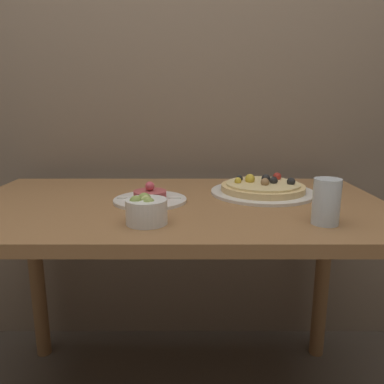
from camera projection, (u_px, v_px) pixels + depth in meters
The scene contains 6 objects.
back_wall at pixel (180, 48), 1.54m from camera, with size 8.00×0.05×2.60m.
dining_table at pixel (176, 234), 1.20m from camera, with size 1.33×0.74×0.78m.
pizza_plate at pixel (263, 188), 1.28m from camera, with size 0.35×0.35×0.06m.
tartare_plate at pixel (151, 198), 1.17m from camera, with size 0.23×0.23×0.06m.
small_bowl at pixel (147, 210), 0.95m from camera, with size 0.11×0.11×0.08m.
drinking_glass at pixel (327, 202), 0.94m from camera, with size 0.07×0.07×0.12m.
Camera 1 is at (0.05, -0.77, 1.07)m, focal length 35.00 mm.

